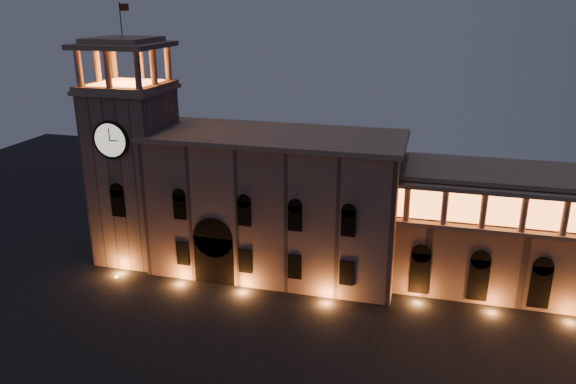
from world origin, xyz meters
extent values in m
plane|color=black|center=(0.00, 0.00, 0.00)|extent=(160.00, 160.00, 0.00)
cube|color=#7E6153|center=(-2.00, 22.00, 8.50)|extent=(30.00, 12.00, 17.00)
cube|color=gray|center=(-2.00, 22.00, 17.30)|extent=(30.80, 12.80, 0.60)
cube|color=black|center=(-8.00, 16.60, 3.00)|extent=(5.00, 1.40, 6.00)
cylinder|color=black|center=(-8.00, 16.60, 6.00)|extent=(5.00, 1.40, 5.00)
cube|color=orange|center=(-8.00, 16.40, 2.80)|extent=(4.20, 0.20, 5.00)
cube|color=#7E6153|center=(-20.50, 21.00, 11.00)|extent=(9.00, 9.00, 22.00)
cube|color=gray|center=(-20.50, 21.00, 22.25)|extent=(9.80, 9.80, 0.50)
cylinder|color=black|center=(-20.50, 16.32, 17.00)|extent=(4.60, 0.35, 4.60)
cylinder|color=beige|center=(-20.50, 16.18, 17.00)|extent=(4.00, 0.12, 4.00)
cube|color=gray|center=(-20.50, 21.00, 22.75)|extent=(9.40, 9.40, 0.50)
cube|color=orange|center=(-20.50, 21.00, 23.05)|extent=(6.80, 6.80, 0.15)
cylinder|color=gray|center=(-24.30, 17.20, 25.10)|extent=(0.76, 0.76, 4.20)
cylinder|color=gray|center=(-20.50, 17.20, 25.10)|extent=(0.76, 0.76, 4.20)
cylinder|color=gray|center=(-16.70, 17.20, 25.10)|extent=(0.76, 0.76, 4.20)
cylinder|color=gray|center=(-24.30, 24.80, 25.10)|extent=(0.76, 0.76, 4.20)
cylinder|color=gray|center=(-20.50, 24.80, 25.10)|extent=(0.76, 0.76, 4.20)
cylinder|color=gray|center=(-16.70, 24.80, 25.10)|extent=(0.76, 0.76, 4.20)
cylinder|color=gray|center=(-24.30, 21.00, 25.10)|extent=(0.76, 0.76, 4.20)
cylinder|color=gray|center=(-16.70, 21.00, 25.10)|extent=(0.76, 0.76, 4.20)
cube|color=gray|center=(-20.50, 21.00, 27.50)|extent=(9.80, 9.80, 0.60)
cube|color=gray|center=(-20.50, 21.00, 28.10)|extent=(7.50, 7.50, 0.60)
cylinder|color=black|center=(-20.50, 21.00, 30.40)|extent=(0.10, 0.10, 4.00)
plane|color=maroon|center=(-19.90, 21.00, 31.80)|extent=(1.20, 0.00, 1.20)
cube|color=#7A5C4E|center=(32.00, 24.00, 7.00)|extent=(40.00, 10.00, 14.00)
cylinder|color=gray|center=(14.00, 18.50, 11.50)|extent=(0.70, 0.70, 4.00)
cylinder|color=gray|center=(18.00, 18.50, 11.50)|extent=(0.70, 0.70, 4.00)
cylinder|color=gray|center=(22.00, 18.50, 11.50)|extent=(0.70, 0.70, 4.00)
cylinder|color=gray|center=(26.00, 18.50, 11.50)|extent=(0.70, 0.70, 4.00)
cylinder|color=gray|center=(30.00, 18.50, 11.50)|extent=(0.70, 0.70, 4.00)
camera|label=1|loc=(16.09, -40.59, 32.63)|focal=35.00mm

